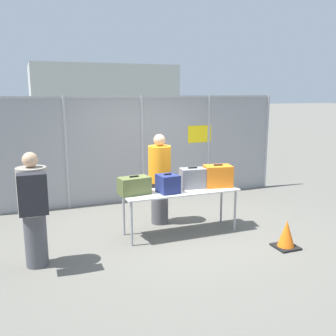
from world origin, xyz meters
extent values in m
plane|color=#605E56|center=(0.00, 0.00, 0.00)|extent=(120.00, 120.00, 0.00)
cylinder|color=#9EA0A5|center=(-1.66, 2.11, 1.18)|extent=(0.07, 0.07, 2.35)
cylinder|color=#9EA0A5|center=(0.00, 2.11, 1.18)|extent=(0.07, 0.07, 2.35)
cylinder|color=#9EA0A5|center=(1.66, 2.11, 1.18)|extent=(0.07, 0.07, 2.35)
cylinder|color=#9EA0A5|center=(3.31, 2.11, 1.18)|extent=(0.07, 0.07, 2.35)
cube|color=gray|center=(0.00, 2.11, 1.18)|extent=(6.63, 0.01, 2.35)
cube|color=#9EA0A5|center=(0.00, 2.11, 2.32)|extent=(6.63, 0.04, 0.04)
cube|color=yellow|center=(1.42, 2.10, 1.46)|extent=(0.60, 0.01, 0.40)
cube|color=silver|center=(0.00, -0.11, 0.76)|extent=(2.02, 0.62, 0.02)
cylinder|color=#99999E|center=(-0.95, -0.36, 0.37)|extent=(0.04, 0.04, 0.74)
cylinder|color=#99999E|center=(0.95, -0.36, 0.37)|extent=(0.04, 0.04, 0.74)
cylinder|color=#99999E|center=(-0.95, 0.14, 0.37)|extent=(0.04, 0.04, 0.74)
cylinder|color=#99999E|center=(0.95, 0.14, 0.37)|extent=(0.04, 0.04, 0.74)
cube|color=#566033|center=(-0.80, -0.04, 0.91)|extent=(0.54, 0.35, 0.29)
cube|color=black|center=(-0.80, -0.04, 1.07)|extent=(0.16, 0.04, 0.02)
cube|color=navy|center=(-0.25, -0.15, 0.92)|extent=(0.36, 0.37, 0.30)
cube|color=black|center=(-0.25, -0.15, 1.09)|extent=(0.13, 0.04, 0.02)
cube|color=slate|center=(0.27, -0.02, 0.94)|extent=(0.46, 0.32, 0.35)
cube|color=black|center=(0.27, -0.02, 1.13)|extent=(0.16, 0.04, 0.02)
cube|color=orange|center=(0.73, -0.09, 0.96)|extent=(0.53, 0.41, 0.38)
cube|color=black|center=(0.73, -0.09, 1.16)|extent=(0.16, 0.05, 0.02)
cylinder|color=#4C4C51|center=(-2.40, -0.53, 0.39)|extent=(0.31, 0.31, 0.78)
cylinder|color=gray|center=(-2.40, -0.53, 1.10)|extent=(0.41, 0.41, 0.65)
sphere|color=tan|center=(-2.40, -0.53, 1.54)|extent=(0.21, 0.21, 0.21)
cube|color=#232328|center=(-2.40, -0.85, 1.14)|extent=(0.37, 0.22, 0.55)
cylinder|color=#4C4C51|center=(-0.16, 0.50, 0.40)|extent=(0.32, 0.32, 0.80)
cylinder|color=orange|center=(-0.16, 0.50, 1.13)|extent=(0.42, 0.42, 0.67)
sphere|color=tan|center=(-0.16, 0.50, 1.58)|extent=(0.22, 0.22, 0.22)
cube|color=#B2B2B7|center=(1.59, 4.57, 0.45)|extent=(3.10, 1.56, 0.54)
sphere|color=black|center=(1.04, 3.73, 0.32)|extent=(0.65, 0.65, 0.65)
sphere|color=black|center=(1.04, 5.42, 0.32)|extent=(0.65, 0.65, 0.65)
cylinder|color=#59595B|center=(-0.51, 4.57, 0.23)|extent=(1.09, 0.06, 0.06)
cube|color=#B2B7B2|center=(6.74, 41.45, 2.75)|extent=(16.55, 11.55, 5.50)
cube|color=black|center=(1.32, -1.31, 0.01)|extent=(0.36, 0.36, 0.03)
cone|color=orange|center=(1.32, -1.31, 0.23)|extent=(0.29, 0.29, 0.45)
camera|label=1|loc=(-2.44, -5.85, 2.44)|focal=40.00mm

